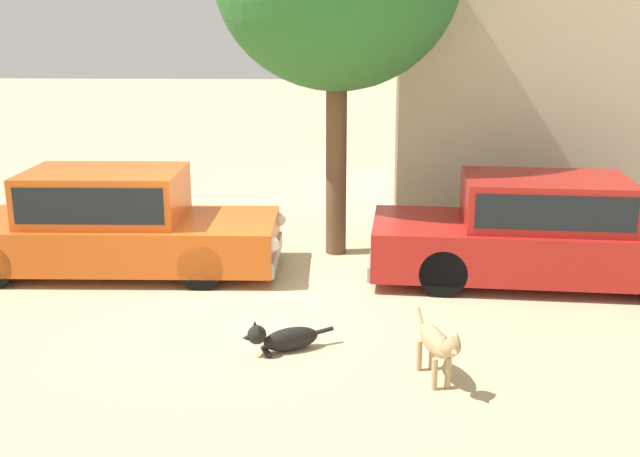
# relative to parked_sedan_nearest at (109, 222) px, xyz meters

# --- Properties ---
(ground_plane) EXTENTS (80.00, 80.00, 0.00)m
(ground_plane) POSITION_rel_parked_sedan_nearest_xyz_m (2.06, -1.10, -0.72)
(ground_plane) COLOR tan
(parked_sedan_nearest) EXTENTS (4.84, 1.80, 1.46)m
(parked_sedan_nearest) POSITION_rel_parked_sedan_nearest_xyz_m (0.00, 0.00, 0.00)
(parked_sedan_nearest) COLOR #D15619
(parked_sedan_nearest) RESTS_ON ground_plane
(parked_sedan_second) EXTENTS (4.91, 2.02, 1.44)m
(parked_sedan_second) POSITION_rel_parked_sedan_nearest_xyz_m (6.04, -0.19, -0.00)
(parked_sedan_second) COLOR #AD1E19
(parked_sedan_second) RESTS_ON ground_plane
(stray_dog_spotted) EXTENTS (0.98, 0.52, 0.38)m
(stray_dog_spotted) POSITION_rel_parked_sedan_nearest_xyz_m (2.69, -2.65, -0.56)
(stray_dog_spotted) COLOR black
(stray_dog_spotted) RESTS_ON ground_plane
(stray_dog_tan) EXTENTS (0.38, 1.06, 0.66)m
(stray_dog_tan) POSITION_rel_parked_sedan_nearest_xyz_m (4.26, -3.32, -0.30)
(stray_dog_tan) COLOR tan
(stray_dog_tan) RESTS_ON ground_plane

